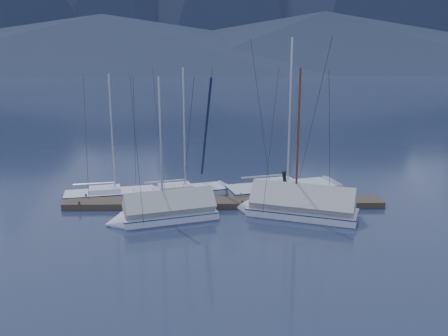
{
  "coord_description": "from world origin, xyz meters",
  "views": [
    {
      "loc": [
        -0.52,
        -23.78,
        8.32
      ],
      "look_at": [
        0.0,
        2.0,
        2.2
      ],
      "focal_mm": 38.0,
      "sensor_mm": 36.0,
      "label": 1
    }
  ],
  "objects": [
    {
      "name": "sailboat_open_mid",
      "position": [
        -1.9,
        4.39,
        0.15
      ],
      "size": [
        6.63,
        3.55,
        8.45
      ],
      "color": "silver",
      "rests_on": "ground"
    },
    {
      "name": "sailboat_open_right",
      "position": [
        4.55,
        4.76,
        0.18
      ],
      "size": [
        8.1,
        4.25,
        10.31
      ],
      "color": "silver",
      "rests_on": "ground"
    },
    {
      "name": "sailboat_covered_far",
      "position": [
        -3.33,
        -0.42,
        0.4
      ],
      "size": [
        6.02,
        3.43,
        8.09
      ],
      "color": "white",
      "rests_on": "ground"
    },
    {
      "name": "sailboat_open_left",
      "position": [
        -6.12,
        3.89,
        0.14
      ],
      "size": [
        6.31,
        3.03,
        8.05
      ],
      "color": "silver",
      "rests_on": "ground"
    },
    {
      "name": "sailboat_covered_near",
      "position": [
        3.65,
        0.27,
        0.43
      ],
      "size": [
        6.9,
        4.21,
        8.61
      ],
      "color": "silver",
      "rests_on": "ground"
    },
    {
      "name": "person",
      "position": [
        3.5,
        2.45,
        1.12
      ],
      "size": [
        0.42,
        0.6,
        1.57
      ],
      "primitive_type": "imported",
      "rotation": [
        0.0,
        0.0,
        1.48
      ],
      "color": "black",
      "rests_on": "dock"
    },
    {
      "name": "dock",
      "position": [
        0.0,
        2.0,
        0.11
      ],
      "size": [
        18.0,
        1.5,
        0.54
      ],
      "color": "#382D23",
      "rests_on": "ground"
    },
    {
      "name": "ground",
      "position": [
        0.0,
        0.0,
        0.0
      ],
      "size": [
        1000.0,
        1000.0,
        0.0
      ],
      "primitive_type": "plane",
      "color": "#171E33",
      "rests_on": "ground"
    },
    {
      "name": "mooring_posts",
      "position": [
        -0.5,
        2.0,
        0.35
      ],
      "size": [
        15.12,
        1.52,
        0.35
      ],
      "color": "#382D23",
      "rests_on": "ground"
    }
  ]
}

